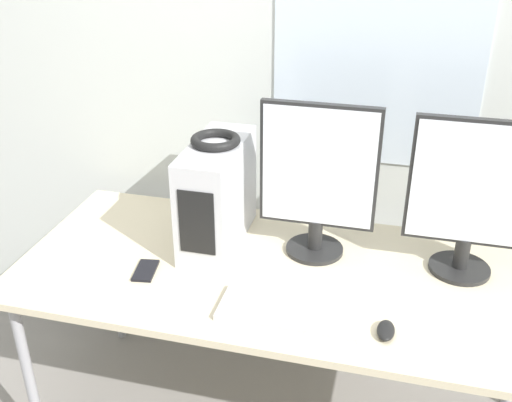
# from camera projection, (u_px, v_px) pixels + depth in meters

# --- Properties ---
(wall_back) EXTENTS (8.00, 0.07, 2.70)m
(wall_back) POSITION_uv_depth(u_px,v_px,m) (322.00, 71.00, 2.37)
(wall_back) COLOR silver
(wall_back) RESTS_ON ground_plane
(desk) EXTENTS (1.98, 0.87, 0.77)m
(desk) POSITION_uv_depth(u_px,v_px,m) (289.00, 282.00, 2.18)
(desk) COLOR beige
(desk) RESTS_ON ground_plane
(pc_tower) EXTENTS (0.18, 0.47, 0.40)m
(pc_tower) POSITION_uv_depth(u_px,v_px,m) (217.00, 194.00, 2.26)
(pc_tower) COLOR silver
(pc_tower) RESTS_ON desk
(headphones) EXTENTS (0.18, 0.18, 0.03)m
(headphones) POSITION_uv_depth(u_px,v_px,m) (215.00, 140.00, 2.16)
(headphones) COLOR black
(headphones) RESTS_ON pc_tower
(monitor_main) EXTENTS (0.42, 0.22, 0.58)m
(monitor_main) POSITION_uv_depth(u_px,v_px,m) (318.00, 179.00, 2.14)
(monitor_main) COLOR black
(monitor_main) RESTS_ON desk
(monitor_right_near) EXTENTS (0.43, 0.22, 0.57)m
(monitor_right_near) POSITION_uv_depth(u_px,v_px,m) (472.00, 196.00, 2.02)
(monitor_right_near) COLOR black
(monitor_right_near) RESTS_ON desk
(keyboard) EXTENTS (0.45, 0.18, 0.02)m
(keyboard) POSITION_uv_depth(u_px,v_px,m) (289.00, 312.00, 1.92)
(keyboard) COLOR silver
(keyboard) RESTS_ON desk
(mouse) EXTENTS (0.05, 0.10, 0.03)m
(mouse) POSITION_uv_depth(u_px,v_px,m) (386.00, 330.00, 1.84)
(mouse) COLOR black
(mouse) RESTS_ON desk
(cell_phone) EXTENTS (0.09, 0.14, 0.01)m
(cell_phone) POSITION_uv_depth(u_px,v_px,m) (146.00, 270.00, 2.15)
(cell_phone) COLOR black
(cell_phone) RESTS_ON desk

